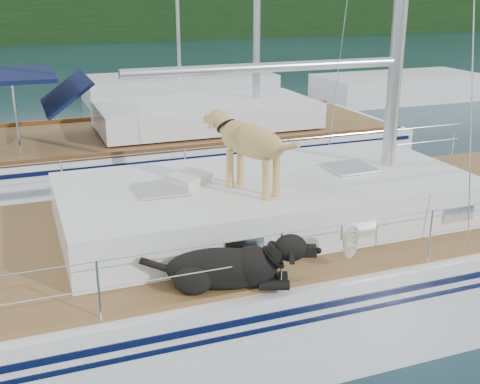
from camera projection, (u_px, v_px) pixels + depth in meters
name	position (u px, v px, depth m)	size (l,w,h in m)	color
ground	(210.00, 315.00, 7.98)	(120.00, 120.00, 0.00)	black
tree_line	(30.00, 3.00, 46.86)	(90.00, 3.00, 6.00)	black
shore_bank	(33.00, 34.00, 48.69)	(92.00, 1.00, 1.20)	#595147
main_sailboat	(216.00, 268.00, 7.79)	(12.00, 3.95, 14.01)	white
neighbor_sailboat	(160.00, 154.00, 13.36)	(11.00, 3.50, 13.30)	white
bg_boat_center	(180.00, 88.00, 23.35)	(7.20, 3.00, 11.65)	white
bg_boat_east	(399.00, 87.00, 23.38)	(6.40, 3.00, 11.65)	white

